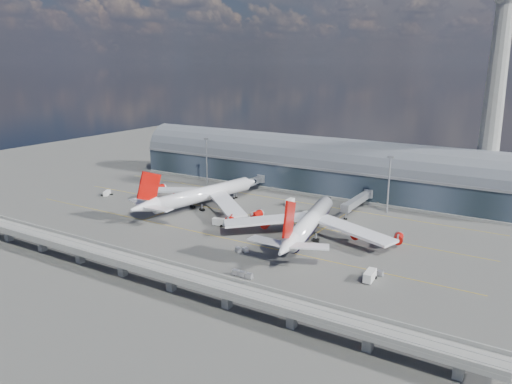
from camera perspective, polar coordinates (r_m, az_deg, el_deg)
The scene contains 20 objects.
ground at distance 203.39m, azimuth -3.69°, elevation -4.08°, with size 500.00×500.00×0.00m, color #474744.
taxi_lines at distance 220.86m, azimuth -0.38°, elevation -2.52°, with size 200.00×80.12×0.01m.
terminal at distance 265.56m, azimuth 6.04°, elevation 2.88°, with size 200.00×30.00×28.00m.
control_tower at distance 241.52m, azimuth 25.63°, elevation 10.03°, with size 19.00×19.00×103.00m.
guideway at distance 162.80m, azimuth -15.07°, elevation -7.50°, with size 220.00×8.50×7.20m.
floodlight_mast_left at distance 271.53m, azimuth -5.66°, elevation 3.65°, with size 3.00×0.70×25.70m.
floodlight_mast_right at distance 226.52m, azimuth 14.93°, elevation 0.99°, with size 3.00×0.70×25.70m.
airliner_left at distance 228.44m, azimuth -6.45°, elevation -0.35°, with size 69.77×73.47×22.50m.
airliner_right at distance 189.89m, azimuth 6.06°, elevation -3.62°, with size 68.77×71.97×22.96m.
jet_bridge_left at distance 255.56m, azimuth -0.67°, elevation 1.08°, with size 4.40×28.00×7.25m.
jet_bridge_right at distance 228.66m, azimuth 11.66°, elevation -0.87°, with size 4.40×32.00×7.25m.
service_truck_0 at distance 261.32m, azimuth -16.68°, elevation -0.13°, with size 4.60×6.15×2.47m.
service_truck_1 at distance 205.43m, azimuth -4.23°, elevation -3.44°, with size 5.71×3.41×3.11m.
service_truck_2 at distance 192.88m, azimuth 4.97°, elevation -4.74°, with size 7.44×3.00×2.62m.
service_truck_3 at distance 159.00m, azimuth 12.88°, elevation -9.33°, with size 3.08×6.78×3.21m.
service_truck_4 at distance 233.72m, azimuth 3.91°, elevation -1.17°, with size 2.87×5.52×3.15m.
service_truck_5 at distance 213.97m, azimuth 6.10°, elevation -2.73°, with size 6.81×4.79×3.08m.
cargo_train_0 at distance 177.28m, azimuth -1.63°, elevation -6.64°, with size 5.19×3.67×1.70m.
cargo_train_1 at distance 158.20m, azimuth -1.57°, elevation -9.37°, with size 7.56×1.80×1.68m.
cargo_train_2 at distance 163.83m, azimuth 13.57°, elevation -8.94°, with size 4.89×1.82×1.63m.
Camera 1 is at (112.08, -156.60, 65.43)m, focal length 35.00 mm.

